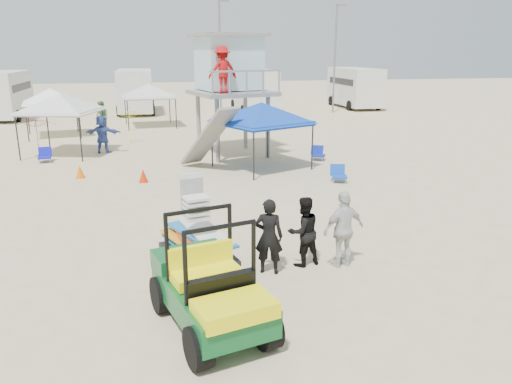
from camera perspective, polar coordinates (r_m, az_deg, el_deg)
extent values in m
plane|color=beige|center=(9.99, 0.76, -12.03)|extent=(140.00, 140.00, 0.00)
cube|color=#0C4F22|center=(8.79, -5.20, -11.91)|extent=(1.96, 2.92, 0.47)
cube|color=#FFF20D|center=(8.66, -5.25, -10.22)|extent=(1.37, 1.03, 0.26)
cylinder|color=black|center=(8.05, -8.63, -16.91)|extent=(0.46, 0.74, 0.68)
cube|color=black|center=(10.93, -6.64, -7.02)|extent=(1.65, 2.05, 0.11)
cylinder|color=black|center=(10.98, -9.33, -8.20)|extent=(0.30, 0.50, 0.47)
imported|color=black|center=(10.72, 1.48, -5.09)|extent=(0.72, 0.59, 1.68)
imported|color=black|center=(11.18, 5.44, -4.50)|extent=(0.91, 0.79, 1.59)
imported|color=silver|center=(11.21, 9.99, -4.22)|extent=(1.09, 0.66, 1.74)
cylinder|color=gray|center=(21.72, -5.37, 7.07)|extent=(0.20, 0.20, 2.75)
cube|color=gray|center=(22.90, -2.76, 11.26)|extent=(3.99, 3.99, 0.18)
cube|color=silver|center=(23.16, -2.94, 14.49)|extent=(2.98, 2.74, 2.31)
imported|color=#B20F0F|center=(21.63, -4.68, 13.74)|extent=(1.25, 0.72, 1.93)
cylinder|color=black|center=(18.74, -2.78, 4.45)|extent=(0.06, 0.06, 1.94)
pyramid|color=#103EB2|center=(20.18, 0.64, 10.22)|extent=(4.08, 4.08, 0.80)
cube|color=#103EB2|center=(20.27, 0.63, 7.97)|extent=(4.08, 4.08, 0.18)
cylinder|color=black|center=(23.66, -25.06, 5.53)|extent=(0.06, 0.06, 2.06)
pyramid|color=silver|center=(24.55, -21.60, 10.44)|extent=(3.67, 3.67, 0.80)
cube|color=silver|center=(24.63, -21.41, 8.59)|extent=(3.67, 3.67, 0.18)
cylinder|color=black|center=(29.40, -25.13, 7.14)|extent=(0.06, 0.06, 1.92)
pyramid|color=white|center=(30.25, -22.50, 10.91)|extent=(3.27, 3.27, 0.80)
cube|color=white|center=(30.32, -22.34, 9.41)|extent=(3.27, 3.27, 0.18)
cylinder|color=black|center=(31.31, -14.68, 8.57)|extent=(0.06, 0.06, 1.93)
pyramid|color=silver|center=(32.56, -12.20, 12.02)|extent=(3.31, 3.31, 0.80)
cube|color=silver|center=(32.62, -12.12, 10.62)|extent=(3.31, 3.31, 0.18)
imported|color=#AE1226|center=(25.34, -23.71, 5.83)|extent=(2.20, 2.22, 1.67)
imported|color=#F9F516|center=(26.83, -14.11, 7.27)|extent=(2.72, 2.71, 1.75)
cone|color=red|center=(18.78, -12.77, 1.85)|extent=(0.34, 0.34, 0.50)
cone|color=orange|center=(20.08, -19.48, 2.23)|extent=(0.34, 0.34, 0.50)
cube|color=#1117B8|center=(23.44, -23.01, 3.65)|extent=(0.61, 0.57, 0.06)
cube|color=#1117B8|center=(23.64, -22.96, 4.25)|extent=(0.56, 0.25, 0.44)
cylinder|color=#B2B2B7|center=(23.32, -23.60, 3.23)|extent=(0.03, 0.03, 0.20)
cube|color=#1044B7|center=(18.53, 9.52, 1.75)|extent=(0.66, 0.63, 0.06)
cube|color=#1044B7|center=(18.70, 9.28, 2.52)|extent=(0.57, 0.32, 0.44)
cylinder|color=#B2B2B7|center=(18.31, 9.08, 1.20)|extent=(0.03, 0.03, 0.20)
cube|color=#0E249C|center=(22.17, 7.16, 4.17)|extent=(0.72, 0.71, 0.06)
cube|color=#0E249C|center=(22.36, 6.97, 4.79)|extent=(0.55, 0.42, 0.44)
cylinder|color=#B2B2B7|center=(21.94, 6.77, 3.73)|extent=(0.03, 0.03, 0.20)
cube|color=silver|center=(40.01, -26.86, 10.02)|extent=(2.50, 6.80, 3.00)
cube|color=black|center=(39.98, -26.94, 10.65)|extent=(2.54, 5.44, 0.50)
cube|color=silver|center=(40.23, -13.64, 11.28)|extent=(2.50, 6.50, 3.00)
cube|color=black|center=(40.20, -13.68, 11.92)|extent=(2.54, 5.20, 0.50)
cylinder|color=black|center=(38.34, -15.46, 8.92)|extent=(0.25, 0.80, 0.80)
cube|color=silver|center=(39.53, -0.28, 11.64)|extent=(2.50, 7.00, 3.00)
cube|color=black|center=(39.50, -0.28, 12.29)|extent=(2.54, 5.60, 0.50)
cylinder|color=black|center=(37.23, -1.48, 9.28)|extent=(0.25, 0.80, 0.80)
cube|color=silver|center=(43.64, 11.22, 11.75)|extent=(2.50, 6.60, 3.00)
cube|color=black|center=(43.61, 11.25, 12.33)|extent=(2.54, 5.28, 0.50)
cylinder|color=black|center=(41.34, 10.64, 9.68)|extent=(0.25, 0.80, 0.80)
cylinder|color=slate|center=(35.96, -4.13, 14.77)|extent=(0.14, 0.14, 8.00)
cylinder|color=slate|center=(39.65, 8.99, 14.72)|extent=(0.14, 0.14, 8.00)
imported|color=#344B9E|center=(24.60, -17.14, 6.34)|extent=(1.74, 0.90, 1.79)
imported|color=#467445|center=(31.23, -17.20, 8.25)|extent=(1.09, 1.11, 1.81)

